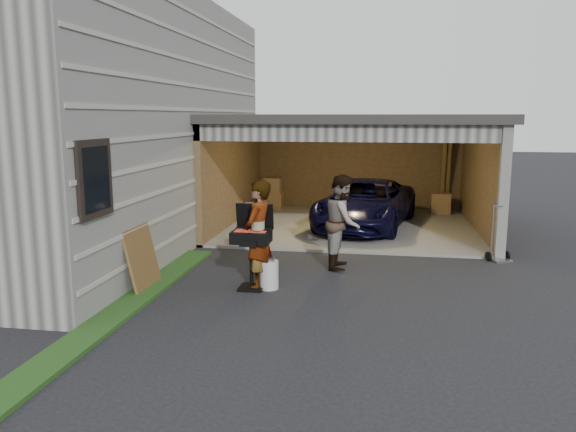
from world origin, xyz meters
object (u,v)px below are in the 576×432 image
object	(u,v)px
woman	(258,235)
propane_tank	(269,275)
man	(343,222)
hand_truck	(499,250)
plywood_panel	(142,258)
minivan	(366,206)
bbq_grill	(252,240)

from	to	relation	value
woman	propane_tank	bearing A→B (deg)	97.49
man	hand_truck	xyz separation A→B (m)	(3.07, 1.00, -0.68)
propane_tank	plywood_panel	size ratio (longest dim) A/B	0.45
minivan	plywood_panel	world-z (taller)	minivan
propane_tank	bbq_grill	bearing A→B (deg)	-172.92
propane_tank	plywood_panel	xyz separation A→B (m)	(-2.08, -0.37, 0.29)
propane_tank	minivan	bearing A→B (deg)	75.09
woman	man	size ratio (longest dim) A/B	1.02
woman	plywood_panel	distance (m)	1.98
woman	propane_tank	world-z (taller)	woman
man	propane_tank	bearing A→B (deg)	146.54
plywood_panel	hand_truck	size ratio (longest dim) A/B	0.95
minivan	propane_tank	xyz separation A→B (m)	(-1.43, -5.36, -0.36)
woman	man	world-z (taller)	woman
minivan	bbq_grill	distance (m)	5.67
minivan	propane_tank	distance (m)	5.56
man	minivan	bearing A→B (deg)	-2.39
bbq_grill	plywood_panel	bearing A→B (deg)	-169.36
hand_truck	woman	bearing A→B (deg)	-174.55
man	plywood_panel	world-z (taller)	man
bbq_grill	hand_truck	size ratio (longest dim) A/B	1.25
propane_tank	plywood_panel	bearing A→B (deg)	-169.84
woman	propane_tank	distance (m)	0.70
woman	hand_truck	size ratio (longest dim) A/B	1.61
propane_tank	hand_truck	bearing A→B (deg)	31.44
bbq_grill	plywood_panel	xyz separation A→B (m)	(-1.80, -0.34, -0.31)
woman	man	bearing A→B (deg)	150.78
bbq_grill	propane_tank	size ratio (longest dim) A/B	2.94
woman	bbq_grill	size ratio (longest dim) A/B	1.29
bbq_grill	hand_truck	bearing A→B (deg)	30.14
minivan	bbq_grill	size ratio (longest dim) A/B	3.07
man	plywood_panel	xyz separation A→B (m)	(-3.20, -1.93, -0.36)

